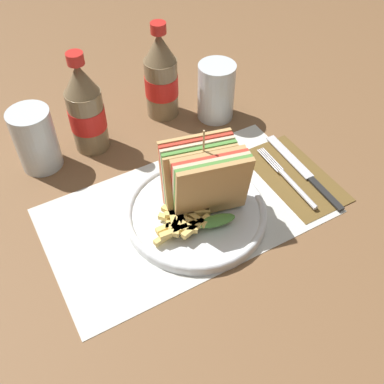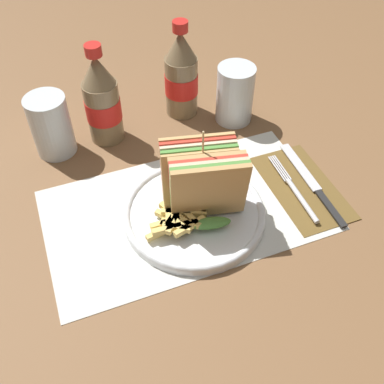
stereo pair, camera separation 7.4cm
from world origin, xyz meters
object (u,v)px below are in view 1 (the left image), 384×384
(plate_main, at_px, (198,212))
(knife, at_px, (304,171))
(glass_near, at_px, (216,95))
(club_sandwich, at_px, (204,181))
(coke_bottle_near, at_px, (86,110))
(coke_bottle_far, at_px, (161,78))
(fork, at_px, (292,183))
(glass_far, at_px, (37,143))

(plate_main, height_order, knife, plate_main)
(glass_near, bearing_deg, club_sandwich, -125.56)
(coke_bottle_near, bearing_deg, coke_bottle_far, 9.11)
(glass_near, bearing_deg, knife, -77.70)
(coke_bottle_far, bearing_deg, plate_main, -105.47)
(fork, height_order, glass_far, glass_far)
(coke_bottle_near, relative_size, glass_near, 1.68)
(glass_near, bearing_deg, fork, -87.41)
(plate_main, relative_size, coke_bottle_far, 1.19)
(glass_near, relative_size, glass_far, 1.00)
(knife, bearing_deg, plate_main, 179.79)
(fork, height_order, coke_bottle_far, coke_bottle_far)
(glass_near, xyz_separation_m, glass_far, (-0.36, 0.03, -0.00))
(glass_far, bearing_deg, fork, -36.66)
(plate_main, bearing_deg, fork, -6.92)
(fork, distance_m, knife, 0.04)
(glass_far, bearing_deg, coke_bottle_near, 2.26)
(plate_main, bearing_deg, knife, -2.12)
(club_sandwich, xyz_separation_m, fork, (0.17, -0.02, -0.07))
(knife, distance_m, glass_far, 0.49)
(plate_main, xyz_separation_m, coke_bottle_far, (0.08, 0.29, 0.08))
(fork, xyz_separation_m, knife, (0.04, 0.01, -0.00))
(plate_main, xyz_separation_m, fork, (0.18, -0.02, -0.00))
(plate_main, xyz_separation_m, club_sandwich, (0.01, 0.00, 0.07))
(fork, height_order, knife, fork)
(knife, xyz_separation_m, glass_near, (-0.05, 0.23, 0.05))
(coke_bottle_near, xyz_separation_m, glass_near, (0.26, -0.04, -0.03))
(plate_main, relative_size, club_sandwich, 1.51)
(knife, bearing_deg, club_sandwich, 179.33)
(coke_bottle_far, bearing_deg, club_sandwich, -103.25)
(club_sandwich, relative_size, coke_bottle_far, 0.79)
(coke_bottle_near, xyz_separation_m, coke_bottle_far, (0.17, 0.03, 0.00))
(coke_bottle_far, bearing_deg, glass_far, -173.45)
(club_sandwich, height_order, coke_bottle_far, coke_bottle_far)
(coke_bottle_far, height_order, glass_far, coke_bottle_far)
(knife, bearing_deg, fork, -158.65)
(club_sandwich, distance_m, glass_far, 0.33)
(knife, bearing_deg, coke_bottle_far, 117.68)
(coke_bottle_near, distance_m, coke_bottle_far, 0.17)
(knife, xyz_separation_m, coke_bottle_near, (-0.31, 0.27, 0.08))
(coke_bottle_far, relative_size, glass_near, 1.68)
(knife, relative_size, coke_bottle_far, 1.08)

